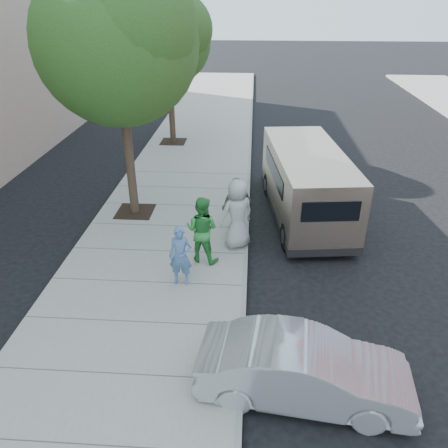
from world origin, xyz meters
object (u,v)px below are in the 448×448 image
at_px(parking_meter, 241,203).
at_px(tree_near, 118,36).
at_px(tree_far, 168,36).
at_px(person_striped_polo, 237,204).
at_px(van, 306,182).
at_px(person_gray_shirt, 237,214).
at_px(person_officer, 181,256).
at_px(person_green_shirt, 202,230).
at_px(sedan, 305,370).

bearing_deg(parking_meter, tree_near, 161.74).
xyz_separation_m(tree_far, person_striped_polo, (3.37, -8.62, -3.88)).
distance_m(parking_meter, van, 2.63).
bearing_deg(tree_far, person_gray_shirt, -70.25).
relative_size(tree_near, person_officer, 4.74).
xyz_separation_m(parking_meter, person_gray_shirt, (-0.08, -0.65, -0.05)).
height_order(parking_meter, van, van).
distance_m(parking_meter, person_striped_polo, 0.35).
bearing_deg(tree_near, person_gray_shirt, -29.55).
relative_size(tree_far, person_gray_shirt, 3.22).
relative_size(person_officer, person_gray_shirt, 0.79).
relative_size(parking_meter, person_officer, 0.92).
xyz_separation_m(tree_far, parking_meter, (3.50, -8.89, -3.68)).
height_order(tree_near, person_green_shirt, tree_near).
bearing_deg(tree_far, person_striped_polo, -68.63).
xyz_separation_m(van, sedan, (-0.70, -7.41, -0.56)).
xyz_separation_m(parking_meter, person_striped_polo, (-0.13, 0.27, -0.20)).
height_order(person_green_shirt, person_striped_polo, person_green_shirt).
relative_size(sedan, person_striped_polo, 2.26).
height_order(tree_far, person_officer, tree_far).
height_order(tree_near, sedan, tree_near).
height_order(van, person_green_shirt, van).
relative_size(van, person_striped_polo, 3.68).
distance_m(tree_near, van, 7.05).
bearing_deg(person_officer, tree_far, 102.12).
distance_m(parking_meter, person_officer, 2.94).
bearing_deg(person_green_shirt, person_gray_shirt, -121.41).
bearing_deg(person_striped_polo, sedan, 69.39).
height_order(person_gray_shirt, person_striped_polo, person_gray_shirt).
height_order(tree_far, person_green_shirt, tree_far).
height_order(tree_near, van, tree_near).
bearing_deg(tree_near, person_green_shirt, -47.71).
bearing_deg(parking_meter, tree_far, 113.45).
relative_size(parking_meter, person_striped_polo, 0.85).
bearing_deg(person_officer, person_green_shirt, 71.58).
bearing_deg(parking_meter, van, 41.05).
distance_m(tree_far, van, 9.83).
bearing_deg(van, person_striped_polo, -153.89).
relative_size(van, person_officer, 3.98).
xyz_separation_m(sedan, person_gray_shirt, (-1.42, 5.10, 0.52)).
bearing_deg(van, person_officer, -135.51).
bearing_deg(person_gray_shirt, person_green_shirt, 8.77).
bearing_deg(person_gray_shirt, person_striped_polo, -120.52).
height_order(sedan, person_officer, person_officer).
bearing_deg(person_gray_shirt, parking_meter, -130.54).
distance_m(person_green_shirt, person_striped_polo, 1.95).
xyz_separation_m(tree_near, person_officer, (2.12, -3.87, -4.60)).
relative_size(sedan, person_officer, 2.45).
distance_m(person_green_shirt, person_gray_shirt, 1.23).
relative_size(tree_near, tree_far, 1.16).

